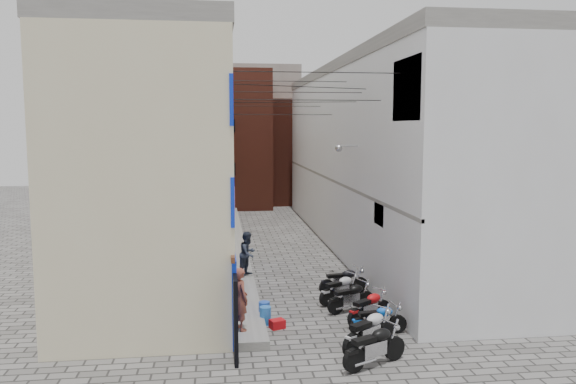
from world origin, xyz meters
name	(u,v)px	position (x,y,z in m)	size (l,w,h in m)	color
ground	(329,348)	(0.00, 0.00, 0.00)	(90.00, 90.00, 0.00)	#565350
plinth	(236,245)	(-2.05, 13.00, 0.12)	(0.90, 26.00, 0.25)	slate
building_left	(174,157)	(-4.98, 12.95, 4.50)	(5.10, 27.00, 9.00)	beige
building_right	(376,156)	(5.00, 13.00, 4.51)	(5.94, 26.00, 9.00)	white
building_far_brick_left	(229,139)	(-2.00, 28.00, 5.00)	(6.00, 6.00, 10.00)	maroon
building_far_brick_right	(292,151)	(3.00, 30.00, 4.00)	(5.00, 6.00, 8.00)	maroon
building_far_concrete	(251,132)	(0.00, 34.00, 5.50)	(8.00, 5.00, 11.00)	slate
far_shopfront	(259,194)	(0.00, 25.20, 1.20)	(2.00, 0.30, 2.40)	black
overhead_wires	(292,96)	(0.00, 7.64, 7.12)	(5.80, 13.02, 1.32)	black
motorcycle_a	(375,344)	(0.89, -1.29, 0.57)	(0.62, 1.95, 1.13)	black
motorcycle_b	(370,329)	(1.04, -0.30, 0.59)	(0.64, 2.04, 1.18)	#BBBBC0
motorcycle_c	(378,318)	(1.59, 0.76, 0.50)	(0.54, 1.71, 0.99)	blue
motorcycle_d	(369,306)	(1.60, 1.77, 0.53)	(0.58, 1.84, 1.06)	#BA0D10
motorcycle_e	(351,296)	(1.30, 2.89, 0.52)	(0.56, 1.79, 1.03)	black
motorcycle_f	(341,287)	(1.17, 3.80, 0.53)	(0.58, 1.82, 1.06)	#B9B8BD
motorcycle_g	(344,280)	(1.49, 4.75, 0.53)	(0.57, 1.82, 1.05)	black
person_a	(240,299)	(-2.34, 1.00, 1.14)	(0.65, 0.43, 1.78)	brown
person_b	(248,254)	(-1.80, 6.80, 1.10)	(0.83, 0.64, 1.70)	#2C3342
water_jug_near	(265,316)	(-1.55, 2.01, 0.27)	(0.35, 0.35, 0.55)	blue
water_jug_far	(264,310)	(-1.54, 2.49, 0.27)	(0.35, 0.35, 0.55)	blue
red_crate	(277,324)	(-1.23, 1.64, 0.13)	(0.42, 0.32, 0.26)	#B20C12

